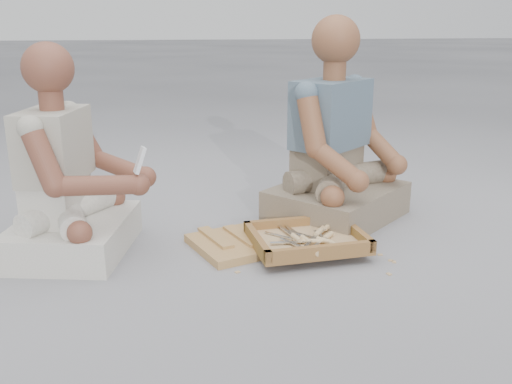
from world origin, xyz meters
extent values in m
plane|color=#939398|center=(0.00, 0.00, 0.00)|extent=(60.00, 60.00, 0.00)
cube|color=#A3713F|center=(0.02, 0.34, 0.02)|extent=(0.62, 0.51, 0.04)
cube|color=brown|center=(0.22, 0.21, 0.04)|extent=(0.49, 0.41, 0.01)
cube|color=brown|center=(0.20, 0.38, 0.07)|extent=(0.46, 0.07, 0.05)
cube|color=brown|center=(0.23, 0.04, 0.07)|extent=(0.46, 0.07, 0.05)
cube|color=brown|center=(0.43, 0.23, 0.07)|extent=(0.06, 0.37, 0.05)
cube|color=brown|center=(0.00, 0.19, 0.07)|extent=(0.06, 0.37, 0.05)
cube|color=tan|center=(0.22, 0.21, 0.05)|extent=(0.43, 0.35, 0.01)
cube|color=silver|center=(0.18, 0.29, 0.07)|extent=(0.05, 0.15, 0.00)
cylinder|color=tan|center=(0.20, 0.18, 0.07)|extent=(0.04, 0.07, 0.02)
cube|color=silver|center=(0.14, 0.30, 0.07)|extent=(0.05, 0.15, 0.00)
cylinder|color=tan|center=(0.17, 0.20, 0.07)|extent=(0.04, 0.07, 0.02)
cube|color=silver|center=(0.25, 0.20, 0.06)|extent=(0.09, 0.14, 0.00)
cylinder|color=tan|center=(0.30, 0.30, 0.06)|extent=(0.06, 0.07, 0.02)
cube|color=silver|center=(0.28, 0.19, 0.07)|extent=(0.04, 0.15, 0.00)
cylinder|color=tan|center=(0.30, 0.08, 0.07)|extent=(0.04, 0.07, 0.02)
cube|color=silver|center=(0.24, 0.12, 0.07)|extent=(0.11, 0.12, 0.00)
cylinder|color=tan|center=(0.31, 0.21, 0.07)|extent=(0.06, 0.07, 0.02)
cube|color=silver|center=(0.11, 0.26, 0.06)|extent=(0.12, 0.12, 0.00)
cylinder|color=tan|center=(0.19, 0.18, 0.06)|extent=(0.07, 0.06, 0.02)
cube|color=silver|center=(0.20, 0.24, 0.07)|extent=(0.11, 0.12, 0.00)
cylinder|color=tan|center=(0.28, 0.15, 0.07)|extent=(0.06, 0.07, 0.02)
cube|color=silver|center=(0.21, 0.15, 0.07)|extent=(0.09, 0.13, 0.00)
cylinder|color=tan|center=(0.27, 0.24, 0.07)|extent=(0.06, 0.07, 0.02)
cube|color=silver|center=(0.12, 0.17, 0.07)|extent=(0.15, 0.02, 0.00)
cylinder|color=tan|center=(0.23, 0.16, 0.07)|extent=(0.07, 0.03, 0.02)
cube|color=silver|center=(0.14, 0.15, 0.07)|extent=(0.09, 0.14, 0.00)
cylinder|color=tan|center=(0.20, 0.05, 0.07)|extent=(0.05, 0.07, 0.02)
cube|color=silver|center=(0.27, 0.22, 0.07)|extent=(0.10, 0.13, 0.00)
cylinder|color=tan|center=(0.33, 0.31, 0.07)|extent=(0.06, 0.07, 0.02)
cube|color=tan|center=(0.54, 0.05, 0.00)|extent=(0.02, 0.02, 0.00)
cube|color=tan|center=(0.15, 0.40, 0.00)|extent=(0.02, 0.02, 0.00)
cube|color=tan|center=(0.08, 0.30, 0.00)|extent=(0.02, 0.02, 0.00)
cube|color=tan|center=(0.21, 0.46, 0.00)|extent=(0.02, 0.02, 0.00)
cube|color=tan|center=(0.13, 0.60, 0.00)|extent=(0.02, 0.02, 0.00)
cube|color=tan|center=(0.11, 0.27, 0.00)|extent=(0.02, 0.02, 0.00)
cube|color=tan|center=(0.34, 0.60, 0.00)|extent=(0.02, 0.02, 0.00)
cube|color=tan|center=(0.46, 0.32, 0.00)|extent=(0.02, 0.02, 0.00)
cube|color=tan|center=(0.53, 0.06, 0.00)|extent=(0.02, 0.02, 0.00)
cube|color=tan|center=(-0.10, 0.05, 0.00)|extent=(0.02, 0.02, 0.00)
cube|color=tan|center=(0.51, 0.13, 0.00)|extent=(0.02, 0.02, 0.00)
cube|color=tan|center=(0.48, -0.06, 0.00)|extent=(0.02, 0.02, 0.00)
cube|color=tan|center=(0.01, 0.47, 0.00)|extent=(0.02, 0.02, 0.00)
cube|color=silver|center=(-0.76, 0.38, 0.07)|extent=(0.55, 0.64, 0.14)
cube|color=silver|center=(-0.81, 0.39, 0.23)|extent=(0.25, 0.34, 0.17)
cube|color=#A19F8F|center=(-0.80, 0.39, 0.46)|extent=(0.28, 0.38, 0.29)
sphere|color=brown|center=(-0.79, 0.39, 0.77)|extent=(0.20, 0.20, 0.20)
sphere|color=brown|center=(-0.44, 0.37, 0.32)|extent=(0.09, 0.09, 0.09)
sphere|color=brown|center=(-0.47, 0.26, 0.32)|extent=(0.09, 0.09, 0.09)
cube|color=gray|center=(0.47, 0.62, 0.08)|extent=(0.79, 0.78, 0.16)
cube|color=gray|center=(0.43, 0.67, 0.26)|extent=(0.40, 0.39, 0.19)
cube|color=slate|center=(0.44, 0.66, 0.52)|extent=(0.45, 0.43, 0.32)
sphere|color=brown|center=(0.44, 0.65, 0.86)|extent=(0.23, 0.23, 0.23)
sphere|color=brown|center=(0.76, 0.58, 0.27)|extent=(0.10, 0.10, 0.10)
sphere|color=brown|center=(0.47, 0.33, 0.27)|extent=(0.10, 0.10, 0.10)
cube|color=white|center=(-0.46, 0.26, 0.42)|extent=(0.06, 0.06, 0.11)
cube|color=black|center=(-0.46, 0.26, 0.43)|extent=(0.02, 0.04, 0.03)
camera|label=1|loc=(-0.36, -1.97, 0.94)|focal=40.00mm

